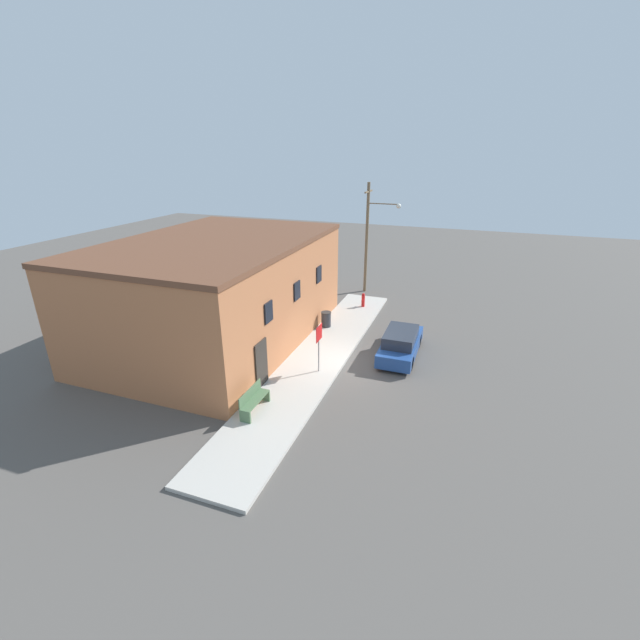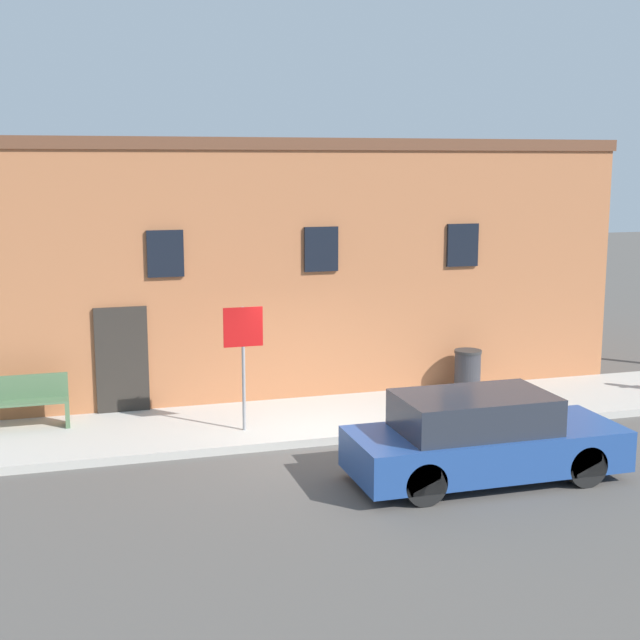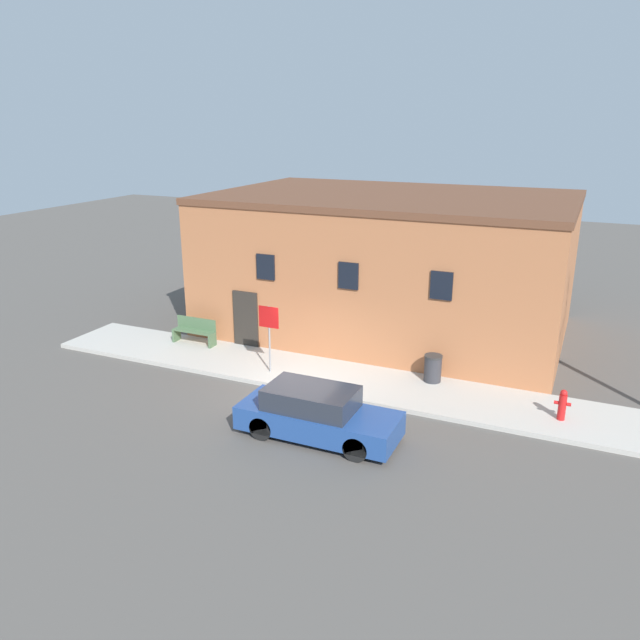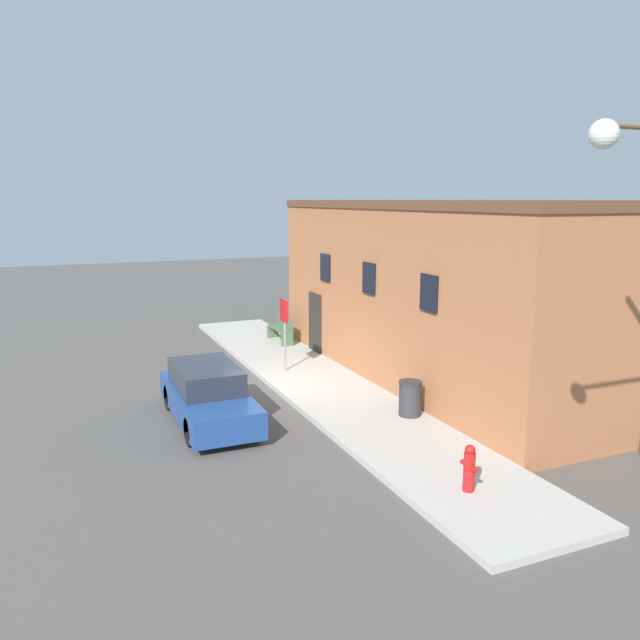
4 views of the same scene
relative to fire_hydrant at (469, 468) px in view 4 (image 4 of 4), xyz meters
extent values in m
plane|color=#56514C|center=(-7.66, -1.14, -0.59)|extent=(80.00, 80.00, 0.00)
cube|color=#BCB7AD|center=(-7.66, 0.24, -0.52)|extent=(19.58, 2.77, 0.15)
cube|color=#B26B42|center=(-7.05, 6.10, 1.98)|extent=(13.35, 8.96, 5.16)
cube|color=brown|center=(-7.05, 6.10, 4.68)|extent=(13.45, 9.06, 0.24)
cube|color=black|center=(-10.16, 1.59, 2.60)|extent=(0.70, 0.08, 0.90)
cube|color=black|center=(-7.05, 1.59, 2.60)|extent=(0.70, 0.08, 0.90)
cube|color=black|center=(-3.93, 1.59, 2.60)|extent=(0.70, 0.08, 0.90)
cube|color=#2D2823|center=(-11.05, 1.59, 0.51)|extent=(1.00, 0.08, 2.20)
cylinder|color=red|center=(0.00, 0.00, -0.08)|extent=(0.21, 0.21, 0.75)
sphere|color=red|center=(0.00, 0.00, 0.35)|extent=(0.19, 0.19, 0.19)
cylinder|color=red|center=(-0.17, 0.00, 0.04)|extent=(0.12, 0.10, 0.10)
cylinder|color=red|center=(0.17, 0.00, 0.04)|extent=(0.12, 0.10, 0.10)
cylinder|color=gray|center=(-9.05, -0.27, 0.68)|extent=(0.06, 0.06, 2.25)
cube|color=red|center=(-9.05, -0.29, 1.45)|extent=(0.71, 0.02, 0.71)
cube|color=#4C6B47|center=(-13.72, 0.93, -0.21)|extent=(0.08, 0.44, 0.47)
cube|color=#4C6B47|center=(-12.11, 0.93, -0.21)|extent=(0.08, 0.44, 0.47)
cube|color=#4C6B47|center=(-12.91, 0.93, 0.04)|extent=(1.68, 0.44, 0.04)
cube|color=#4C6B47|center=(-12.91, 1.13, 0.29)|extent=(1.68, 0.04, 0.45)
cylinder|color=#333338|center=(-3.95, 1.15, -0.04)|extent=(0.55, 0.55, 0.82)
cylinder|color=#2D2D2D|center=(-3.95, 1.15, 0.40)|extent=(0.58, 0.58, 0.06)
sphere|color=silver|center=(3.61, -1.25, 5.51)|extent=(0.32, 0.32, 0.32)
cylinder|color=black|center=(-4.53, -2.73, -0.27)|extent=(0.65, 0.20, 0.65)
cylinder|color=black|center=(-4.53, -4.17, -0.27)|extent=(0.65, 0.20, 0.65)
cylinder|color=black|center=(-7.20, -2.73, -0.27)|extent=(0.65, 0.20, 0.65)
cylinder|color=black|center=(-7.20, -4.17, -0.27)|extent=(0.65, 0.20, 0.65)
cube|color=#23478C|center=(-5.86, -3.45, -0.09)|extent=(4.32, 1.65, 0.64)
cube|color=#282D38|center=(-6.08, -3.45, 0.51)|extent=(2.37, 1.45, 0.57)
camera|label=1|loc=(-25.33, -6.24, 9.08)|focal=24.00mm
camera|label=2|loc=(-12.16, -15.52, 4.34)|focal=50.00mm
camera|label=3|loc=(0.27, -17.07, 7.57)|focal=35.00mm
camera|label=4|loc=(8.72, -6.73, 4.83)|focal=35.00mm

